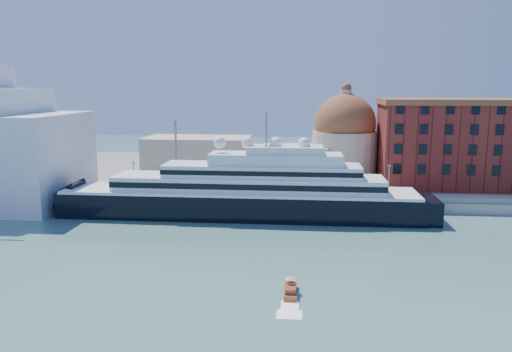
# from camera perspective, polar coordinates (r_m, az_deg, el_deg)

# --- Properties ---
(ground) EXTENTS (400.00, 400.00, 0.00)m
(ground) POSITION_cam_1_polar(r_m,az_deg,el_deg) (88.83, -1.62, -8.47)
(ground) COLOR #3C6865
(ground) RESTS_ON ground
(quay) EXTENTS (180.00, 10.00, 2.50)m
(quay) POSITION_cam_1_polar(r_m,az_deg,el_deg) (121.05, 0.37, -2.76)
(quay) COLOR gray
(quay) RESTS_ON ground
(land) EXTENTS (260.00, 72.00, 2.00)m
(land) POSITION_cam_1_polar(r_m,az_deg,el_deg) (161.18, 1.68, 0.42)
(land) COLOR slate
(land) RESTS_ON ground
(quay_fence) EXTENTS (180.00, 0.10, 1.20)m
(quay_fence) POSITION_cam_1_polar(r_m,az_deg,el_deg) (116.27, 0.17, -2.37)
(quay_fence) COLOR slate
(quay_fence) RESTS_ON quay
(superyacht) EXTENTS (89.29, 12.38, 26.68)m
(superyacht) POSITION_cam_1_polar(r_m,az_deg,el_deg) (110.37, -3.26, -2.27)
(superyacht) COLOR black
(superyacht) RESTS_ON ground
(service_barge) EXTENTS (11.78, 4.95, 2.58)m
(service_barge) POSITION_cam_1_polar(r_m,az_deg,el_deg) (124.35, -25.41, -3.66)
(service_barge) COLOR white
(service_barge) RESTS_ON ground
(water_taxi) EXTENTS (1.80, 5.40, 2.57)m
(water_taxi) POSITION_cam_1_polar(r_m,az_deg,el_deg) (70.96, 3.98, -12.91)
(water_taxi) COLOR brown
(water_taxi) RESTS_ON ground
(warehouse) EXTENTS (43.00, 19.00, 23.25)m
(warehouse) POSITION_cam_1_polar(r_m,az_deg,el_deg) (142.43, 22.44, 3.54)
(warehouse) COLOR maroon
(warehouse) RESTS_ON land
(church) EXTENTS (66.00, 18.00, 25.50)m
(church) POSITION_cam_1_polar(r_m,az_deg,el_deg) (142.34, 3.80, 3.12)
(church) COLOR beige
(church) RESTS_ON land
(lamp_posts) EXTENTS (120.80, 2.40, 18.00)m
(lamp_posts) POSITION_cam_1_polar(r_m,az_deg,el_deg) (119.51, -5.76, 1.21)
(lamp_posts) COLOR slate
(lamp_posts) RESTS_ON quay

